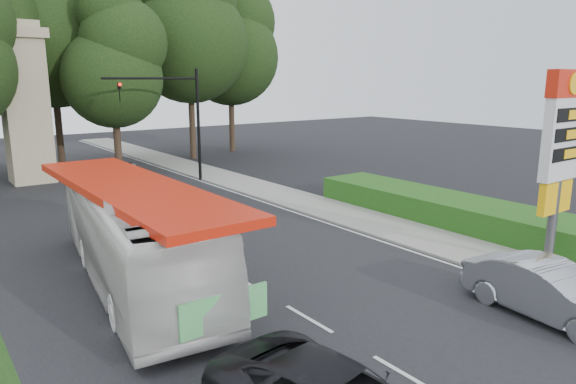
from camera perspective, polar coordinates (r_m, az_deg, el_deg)
road_surface at (r=21.05m, az=-11.63°, el=-5.91°), size 14.00×80.00×0.02m
sidewalk_right at (r=25.62m, az=5.79°, el=-2.29°), size 3.00×80.00×0.12m
hedge at (r=25.11m, az=17.10°, el=-1.83°), size 3.00×14.00×1.20m
gas_station_pylon at (r=19.47m, az=28.10°, el=4.81°), size 2.10×0.45×6.85m
traffic_signal_mast at (r=33.34m, az=-12.03°, el=8.93°), size 6.10×0.35×7.20m
monument at (r=36.78m, az=-27.20°, el=8.83°), size 3.00×3.00×10.05m
tree_center_right at (r=42.48m, az=-25.10°, el=17.34°), size 9.24×9.24×18.15m
tree_east_near at (r=45.63m, az=-19.13°, el=15.70°), size 8.12×8.12×15.95m
tree_east_mid at (r=43.98m, az=-11.05°, el=18.47°), size 9.52×9.52×18.70m
tree_far_east at (r=48.00m, az=-6.49°, el=16.88°), size 8.68×8.68×17.05m
tree_monument_right at (r=37.64m, az=-19.02°, el=13.99°), size 6.72×6.72×13.20m
transit_bus at (r=17.33m, az=-16.70°, el=-4.49°), size 4.37×12.12×3.30m
sedan_silver at (r=16.18m, az=27.05°, el=-9.78°), size 2.13×4.95×1.59m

